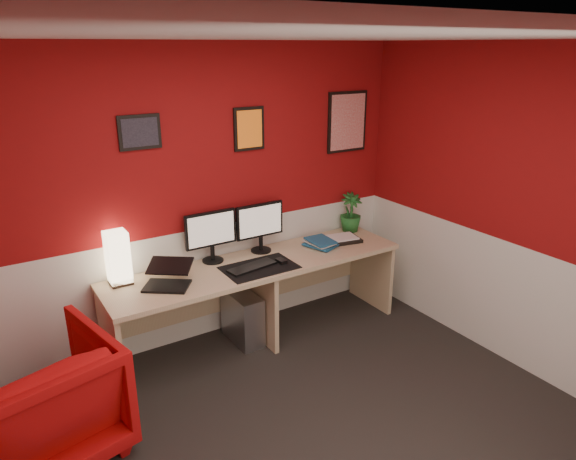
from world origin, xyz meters
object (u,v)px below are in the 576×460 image
object	(u,v)px
desk	(259,301)
monitor_left	(211,229)
monitor_right	(260,220)
armchair	(41,402)
zen_tray	(340,240)
pc_tower	(242,317)
potted_plant	(351,212)
laptop	(166,274)
shoji_lamp	(118,259)

from	to	relation	value
desk	monitor_left	xyz separation A→B (m)	(-0.31, 0.23, 0.66)
monitor_right	armchair	size ratio (longest dim) A/B	0.67
zen_tray	pc_tower	bearing A→B (deg)	178.71
monitor_right	potted_plant	distance (m)	1.01
monitor_right	laptop	bearing A→B (deg)	-165.15
monitor_left	potted_plant	xyz separation A→B (m)	(1.47, -0.02, -0.10)
monitor_left	pc_tower	bearing A→B (deg)	-44.94
pc_tower	armchair	xyz separation A→B (m)	(-1.68, -0.55, 0.17)
potted_plant	monitor_left	bearing A→B (deg)	179.25
desk	shoji_lamp	size ratio (longest dim) A/B	6.50
monitor_left	armchair	xyz separation A→B (m)	(-1.50, -0.72, -0.63)
shoji_lamp	desk	bearing A→B (deg)	-11.14
monitor_left	armchair	bearing A→B (deg)	-154.34
zen_tray	pc_tower	world-z (taller)	zen_tray
monitor_left	monitor_right	distance (m)	0.46
zen_tray	shoji_lamp	bearing A→B (deg)	174.86
desk	shoji_lamp	bearing A→B (deg)	168.86
shoji_lamp	laptop	world-z (taller)	shoji_lamp
shoji_lamp	zen_tray	size ratio (longest dim) A/B	1.14
monitor_left	monitor_right	world-z (taller)	same
pc_tower	armchair	size ratio (longest dim) A/B	0.52
desk	laptop	distance (m)	0.95
shoji_lamp	monitor_right	distance (m)	1.24
monitor_right	shoji_lamp	bearing A→B (deg)	179.94
desk	monitor_right	xyz separation A→B (m)	(0.15, 0.21, 0.66)
monitor_right	armchair	bearing A→B (deg)	-160.27
monitor_left	monitor_right	size ratio (longest dim) A/B	1.00
desk	zen_tray	distance (m)	0.98
desk	pc_tower	distance (m)	0.21
desk	shoji_lamp	distance (m)	1.25
laptop	armchair	xyz separation A→B (m)	(-1.00, -0.45, -0.45)
monitor_right	armchair	world-z (taller)	monitor_right
pc_tower	laptop	bearing A→B (deg)	-172.57
monitor_left	potted_plant	bearing A→B (deg)	-0.75
laptop	pc_tower	size ratio (longest dim) A/B	0.73
monitor_left	zen_tray	world-z (taller)	monitor_left
desk	armchair	distance (m)	1.88
desk	laptop	size ratio (longest dim) A/B	7.88
desk	potted_plant	world-z (taller)	potted_plant
monitor_right	potted_plant	bearing A→B (deg)	-0.04
laptop	potted_plant	world-z (taller)	potted_plant
monitor_left	monitor_right	bearing A→B (deg)	-2.31
shoji_lamp	monitor_right	world-z (taller)	monitor_right
desk	laptop	world-z (taller)	laptop
monitor_right	potted_plant	xyz separation A→B (m)	(1.01, -0.00, -0.10)
laptop	zen_tray	world-z (taller)	laptop
laptop	desk	bearing A→B (deg)	39.30
desk	shoji_lamp	xyz separation A→B (m)	(-1.10, 0.22, 0.56)
monitor_left	desk	bearing A→B (deg)	-36.71
monitor_left	zen_tray	xyz separation A→B (m)	(1.21, -0.20, -0.28)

